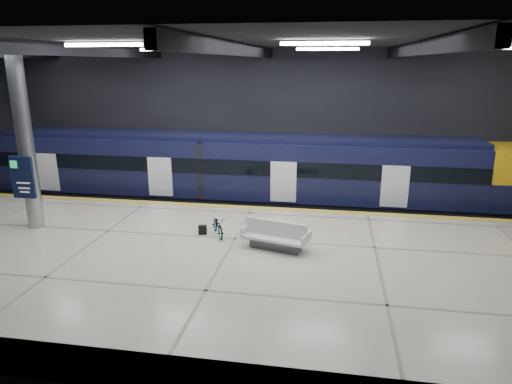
# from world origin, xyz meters

# --- Properties ---
(ground) EXTENTS (30.00, 30.00, 0.00)m
(ground) POSITION_xyz_m (0.00, 0.00, 0.00)
(ground) COLOR black
(ground) RESTS_ON ground
(room_shell) EXTENTS (30.10, 16.10, 8.05)m
(room_shell) POSITION_xyz_m (-0.00, 0.00, 5.72)
(room_shell) COLOR black
(room_shell) RESTS_ON ground
(platform) EXTENTS (30.00, 11.00, 1.10)m
(platform) POSITION_xyz_m (0.00, -2.50, 0.55)
(platform) COLOR beige
(platform) RESTS_ON ground
(safety_strip) EXTENTS (30.00, 0.40, 0.01)m
(safety_strip) POSITION_xyz_m (0.00, 2.75, 1.11)
(safety_strip) COLOR gold
(safety_strip) RESTS_ON platform
(rails) EXTENTS (30.00, 1.52, 0.16)m
(rails) POSITION_xyz_m (0.00, 5.50, 0.08)
(rails) COLOR gray
(rails) RESTS_ON ground
(train) EXTENTS (29.40, 2.84, 3.79)m
(train) POSITION_xyz_m (0.02, 5.50, 2.06)
(train) COLOR black
(train) RESTS_ON ground
(bench) EXTENTS (2.45, 1.51, 1.01)m
(bench) POSITION_xyz_m (1.59, -1.66, 1.46)
(bench) COLOR #595B60
(bench) RESTS_ON platform
(bicycle) EXTENTS (1.11, 1.53, 0.77)m
(bicycle) POSITION_xyz_m (-0.70, -0.75, 1.48)
(bicycle) COLOR #99999E
(bicycle) RESTS_ON platform
(pannier_bag) EXTENTS (0.32, 0.22, 0.35)m
(pannier_bag) POSITION_xyz_m (-1.30, -0.75, 1.28)
(pannier_bag) COLOR black
(pannier_bag) RESTS_ON platform
(info_column) EXTENTS (0.90, 0.78, 6.90)m
(info_column) POSITION_xyz_m (-8.00, -1.03, 4.46)
(info_column) COLOR #9EA0A5
(info_column) RESTS_ON platform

